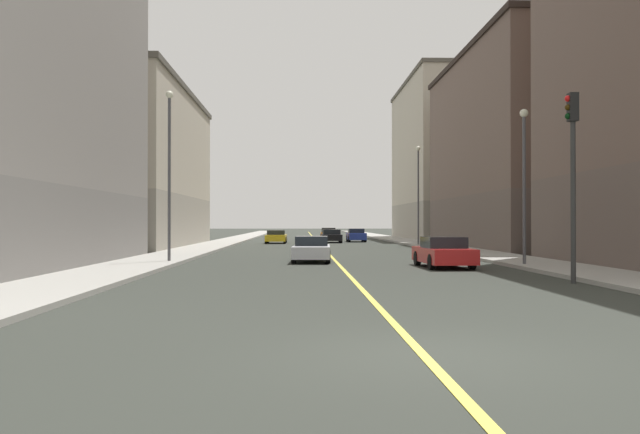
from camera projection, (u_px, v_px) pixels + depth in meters
name	position (u px, v px, depth m)	size (l,w,h in m)	color
ground_plane	(422.00, 355.00, 9.51)	(400.00, 400.00, 0.00)	#2F322C
sidewalk_left	(418.00, 243.00, 58.76)	(3.29, 168.00, 0.15)	#9E9B93
sidewalk_right	(220.00, 243.00, 58.21)	(3.29, 168.00, 0.15)	#9E9B93
lane_center_stripe	(320.00, 244.00, 58.48)	(0.16, 154.00, 0.01)	#E5D14C
building_left_mid	(530.00, 150.00, 50.10)	(11.07, 23.92, 14.95)	brown
building_left_far	(451.00, 160.00, 76.31)	(11.07, 22.48, 18.41)	#9D9688
building_right_midblock	(121.00, 168.00, 51.52)	(11.07, 24.10, 12.41)	#9D9688
traffic_light_left_near	(572.00, 160.00, 20.65)	(0.40, 0.32, 6.05)	#2D2D2D
street_lamp_left_near	(524.00, 169.00, 28.05)	(0.36, 0.36, 6.68)	#4C4C51
street_lamp_right_near	(169.00, 159.00, 30.35)	(0.36, 0.36, 7.93)	#4C4C51
street_lamp_left_far	(418.00, 186.00, 53.09)	(0.36, 0.36, 8.01)	#4C4C51
car_yellow	(276.00, 237.00, 60.76)	(1.96, 4.56, 1.22)	gold
car_black	(331.00, 236.00, 62.92)	(1.96, 4.54, 1.28)	black
car_silver	(312.00, 249.00, 32.04)	(1.97, 4.39, 1.26)	silver
car_orange	(328.00, 234.00, 71.81)	(1.87, 4.64, 1.36)	orange
car_red	(443.00, 253.00, 27.99)	(2.02, 4.41, 1.32)	red
car_blue	(356.00, 235.00, 65.44)	(1.80, 4.07, 1.33)	#23389E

